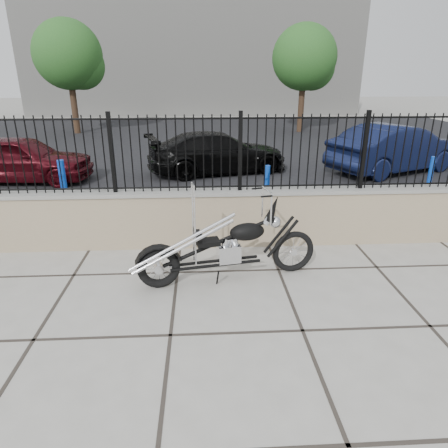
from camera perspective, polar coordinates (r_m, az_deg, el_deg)
ground_plane at (r=4.68m, az=-7.66°, el=-15.49°), size 90.00×90.00×0.00m
parking_lot at (r=16.49m, az=-4.64°, el=11.20°), size 30.00×30.00×0.00m
retaining_wall at (r=6.67m, az=-6.40°, el=0.77°), size 14.00×0.36×0.96m
iron_fence at (r=6.38m, az=-6.79°, el=9.91°), size 14.00×0.08×1.20m
background_building at (r=30.28m, az=-4.33°, el=23.19°), size 22.00×6.00×8.00m
chopper_motorcycle at (r=5.42m, az=0.18°, el=-1.13°), size 2.46×0.87×1.46m
car_red at (r=11.94m, az=-27.00°, el=8.30°), size 3.70×1.68×1.23m
car_black at (r=11.70m, az=-0.89°, el=10.18°), size 4.32×2.61×1.17m
car_blue at (r=12.77m, az=23.38°, el=9.88°), size 4.41×3.02×1.38m
bollard_a at (r=8.84m, az=-21.89°, el=4.94°), size 0.18×0.18×1.11m
bollard_b at (r=8.73m, az=6.16°, el=5.42°), size 0.12×0.12×0.90m
bollard_c at (r=10.72m, az=27.38°, el=6.16°), size 0.11×0.11×0.91m
tree_left at (r=20.82m, az=-21.49°, el=21.98°), size 3.07×3.07×5.19m
tree_right at (r=20.42m, az=11.43°, el=22.69°), size 2.99×2.99×5.04m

